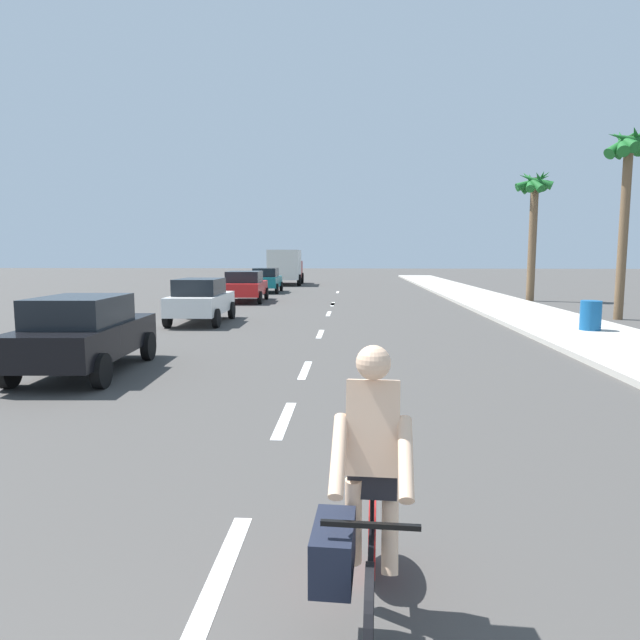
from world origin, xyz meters
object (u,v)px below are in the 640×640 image
(palm_tree_distant, at_px, (534,200))
(parked_car_teal, at_px, (266,280))
(parked_car_white, at_px, (201,299))
(trash_bin_far, at_px, (591,315))
(delivery_truck, at_px, (286,266))
(parked_car_red, at_px, (245,285))
(parked_car_black, at_px, (84,332))
(cyclist, at_px, (364,501))
(palm_tree_far, at_px, (628,163))

(palm_tree_distant, bearing_deg, parked_car_teal, 158.87)
(parked_car_white, relative_size, palm_tree_distant, 0.57)
(trash_bin_far, bearing_deg, delivery_truck, 114.60)
(parked_car_red, distance_m, parked_car_teal, 7.02)
(parked_car_black, distance_m, trash_bin_far, 13.98)
(parked_car_red, distance_m, delivery_truck, 16.48)
(parked_car_white, xyz_separation_m, trash_bin_far, (12.47, -2.09, -0.25))
(parked_car_black, bearing_deg, cyclist, -56.50)
(cyclist, xyz_separation_m, parked_car_white, (-5.41, 15.56, 0.00))
(parked_car_teal, xyz_separation_m, palm_tree_far, (15.41, -13.99, 4.85))
(delivery_truck, distance_m, palm_tree_distant, 21.44)
(parked_car_teal, relative_size, palm_tree_distant, 0.57)
(parked_car_red, relative_size, palm_tree_distant, 0.65)
(cyclist, distance_m, parked_car_black, 9.11)
(parked_car_teal, bearing_deg, delivery_truck, 88.07)
(parked_car_red, bearing_deg, palm_tree_far, -27.27)
(palm_tree_distant, bearing_deg, trash_bin_far, -99.67)
(palm_tree_far, xyz_separation_m, palm_tree_distant, (-0.62, 8.27, -0.51))
(parked_car_black, height_order, parked_car_white, same)
(palm_tree_far, distance_m, trash_bin_far, 7.08)
(palm_tree_distant, distance_m, trash_bin_far, 13.34)
(parked_car_red, bearing_deg, trash_bin_far, -43.99)
(parked_car_black, bearing_deg, trash_bin_far, 22.82)
(parked_car_teal, height_order, delivery_truck, delivery_truck)
(parked_car_red, distance_m, palm_tree_distant, 15.45)
(palm_tree_far, relative_size, trash_bin_far, 8.12)
(parked_car_black, distance_m, parked_car_teal, 24.24)
(cyclist, distance_m, parked_car_red, 25.14)
(parked_car_black, relative_size, parked_car_white, 1.04)
(palm_tree_distant, bearing_deg, palm_tree_far, -85.69)
(parked_car_red, bearing_deg, parked_car_teal, 87.24)
(parked_car_white, xyz_separation_m, delivery_truck, (-0.13, 25.42, 0.67))
(delivery_truck, bearing_deg, parked_car_black, -91.99)
(palm_tree_far, bearing_deg, parked_car_red, 155.64)
(parked_car_red, height_order, parked_car_teal, same)
(palm_tree_far, height_order, trash_bin_far, palm_tree_far)
(palm_tree_distant, xyz_separation_m, trash_bin_far, (-2.10, -12.35, -4.60))
(parked_car_black, xyz_separation_m, parked_car_teal, (-0.15, 24.24, -0.00))
(parked_car_black, height_order, parked_car_red, same)
(parked_car_white, bearing_deg, parked_car_black, -91.97)
(cyclist, xyz_separation_m, parked_car_red, (-5.61, 24.51, 0.01))
(cyclist, bearing_deg, parked_car_black, -50.02)
(parked_car_white, distance_m, palm_tree_far, 16.08)
(parked_car_white, bearing_deg, cyclist, -72.34)
(parked_car_white, height_order, trash_bin_far, parked_car_white)
(parked_car_teal, height_order, palm_tree_far, palm_tree_far)
(parked_car_red, xyz_separation_m, palm_tree_far, (15.39, -6.97, 4.85))
(parked_car_black, xyz_separation_m, palm_tree_distant, (14.64, 18.52, 4.34))
(cyclist, xyz_separation_m, trash_bin_far, (7.06, 13.47, -0.25))
(cyclist, xyz_separation_m, parked_car_teal, (-5.62, 31.53, 0.00))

